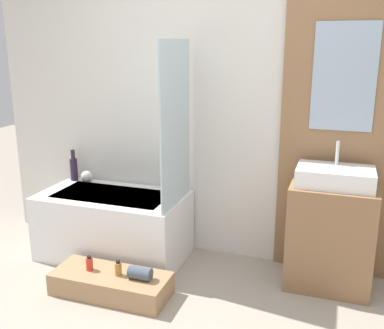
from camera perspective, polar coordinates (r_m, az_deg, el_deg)
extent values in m
cube|color=silver|center=(3.53, 5.51, 8.28)|extent=(4.20, 0.06, 2.60)
cube|color=#8E6642|center=(3.39, 18.49, 7.28)|extent=(0.85, 0.03, 2.60)
cube|color=#9EB2C6|center=(3.35, 18.76, 10.46)|extent=(0.43, 0.01, 0.75)
cube|color=white|center=(3.79, -9.91, -7.59)|extent=(1.18, 0.64, 0.54)
cube|color=silver|center=(3.70, -10.10, -3.81)|extent=(0.92, 0.45, 0.01)
cube|color=silver|center=(3.30, -2.10, 5.08)|extent=(0.01, 0.58, 1.21)
cube|color=#A87F56|center=(3.33, -10.23, -14.66)|extent=(0.83, 0.34, 0.16)
cube|color=#8E6642|center=(3.40, 17.11, -8.69)|extent=(0.59, 0.43, 0.77)
cube|color=white|center=(3.25, 17.72, -1.48)|extent=(0.52, 0.34, 0.13)
cylinder|color=silver|center=(3.31, 17.98, 1.41)|extent=(0.02, 0.02, 0.17)
cylinder|color=#2D1E33|center=(4.12, -14.76, -0.63)|extent=(0.06, 0.06, 0.19)
cylinder|color=#2D1E33|center=(4.08, -14.89, 1.24)|extent=(0.04, 0.04, 0.08)
sphere|color=silver|center=(4.04, -13.20, -1.49)|extent=(0.10, 0.10, 0.10)
cylinder|color=red|center=(3.35, -12.89, -12.22)|extent=(0.05, 0.05, 0.09)
cylinder|color=black|center=(3.32, -12.94, -11.38)|extent=(0.03, 0.03, 0.02)
cylinder|color=#B2752D|center=(3.24, -9.35, -12.96)|extent=(0.05, 0.05, 0.09)
cylinder|color=black|center=(3.21, -9.39, -12.07)|extent=(0.03, 0.03, 0.02)
cylinder|color=#4C5666|center=(3.17, -6.61, -13.53)|extent=(0.16, 0.09, 0.09)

